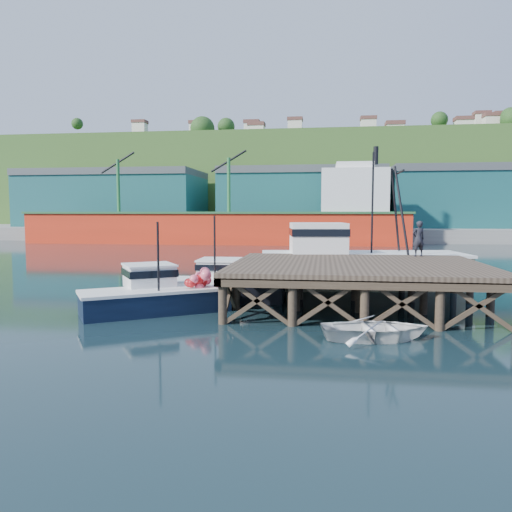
% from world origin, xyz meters
% --- Properties ---
extents(ground, '(300.00, 300.00, 0.00)m').
position_xyz_m(ground, '(0.00, 0.00, 0.00)').
color(ground, black).
rests_on(ground, ground).
extents(wharf, '(12.00, 10.00, 2.62)m').
position_xyz_m(wharf, '(5.50, -0.19, 1.94)').
color(wharf, brown).
rests_on(wharf, ground).
extents(far_quay, '(160.00, 40.00, 2.00)m').
position_xyz_m(far_quay, '(0.00, 70.00, 1.00)').
color(far_quay, gray).
rests_on(far_quay, ground).
extents(warehouse_left, '(32.00, 16.00, 9.00)m').
position_xyz_m(warehouse_left, '(-35.00, 65.00, 6.50)').
color(warehouse_left, '#1A5557').
rests_on(warehouse_left, far_quay).
extents(warehouse_mid, '(28.00, 16.00, 9.00)m').
position_xyz_m(warehouse_mid, '(0.00, 65.00, 6.50)').
color(warehouse_mid, '#1A5557').
rests_on(warehouse_mid, far_quay).
extents(warehouse_right, '(30.00, 16.00, 9.00)m').
position_xyz_m(warehouse_right, '(30.00, 65.00, 6.50)').
color(warehouse_right, '#1A5557').
rests_on(warehouse_right, far_quay).
extents(cargo_ship, '(55.50, 10.00, 13.75)m').
position_xyz_m(cargo_ship, '(-8.46, 48.00, 3.31)').
color(cargo_ship, red).
rests_on(cargo_ship, ground).
extents(hillside, '(220.00, 50.00, 22.00)m').
position_xyz_m(hillside, '(0.00, 100.00, 11.00)').
color(hillside, '#2D511E').
rests_on(hillside, ground).
extents(boat_navy, '(6.90, 5.60, 4.16)m').
position_xyz_m(boat_navy, '(-3.87, -2.56, 0.84)').
color(boat_navy, black).
rests_on(boat_navy, ground).
extents(boat_black, '(7.18, 6.05, 4.39)m').
position_xyz_m(boat_black, '(-1.64, 1.27, 0.81)').
color(boat_black, black).
rests_on(boat_black, ground).
extents(trawler, '(12.67, 5.90, 8.18)m').
position_xyz_m(trawler, '(5.95, 6.50, 1.68)').
color(trawler, '#CFC386').
rests_on(trawler, ground).
extents(dinghy, '(4.27, 3.36, 0.80)m').
position_xyz_m(dinghy, '(5.76, -6.44, 0.40)').
color(dinghy, white).
rests_on(dinghy, ground).
extents(dockworker, '(0.83, 0.67, 1.97)m').
position_xyz_m(dockworker, '(9.09, 4.12, 3.11)').
color(dockworker, black).
rests_on(dockworker, wharf).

